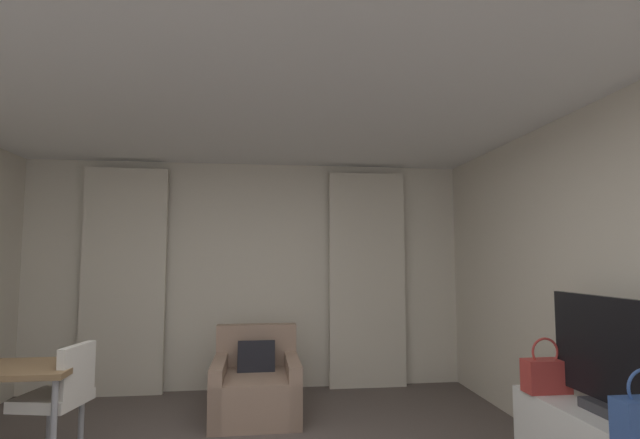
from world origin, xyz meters
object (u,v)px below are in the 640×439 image
object	(u,v)px
desk_chair	(57,416)
armchair	(256,387)
handbag_primary	(546,374)
tv_flatscreen	(611,359)

from	to	relation	value
desk_chair	armchair	bearing A→B (deg)	37.30
desk_chair	handbag_primary	bearing A→B (deg)	-8.31
armchair	handbag_primary	distance (m)	2.54
armchair	tv_flatscreen	distance (m)	2.97
desk_chair	handbag_primary	world-z (taller)	handbag_primary
tv_flatscreen	handbag_primary	xyz separation A→B (m)	(-0.11, 0.48, -0.20)
armchair	desk_chair	distance (m)	1.71
tv_flatscreen	desk_chair	bearing A→B (deg)	164.39
desk_chair	handbag_primary	distance (m)	3.39
armchair	handbag_primary	xyz separation A→B (m)	(1.99, -1.52, 0.43)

